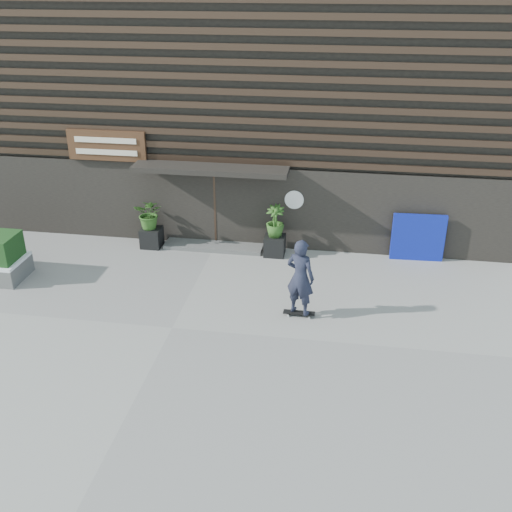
% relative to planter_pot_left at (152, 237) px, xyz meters
% --- Properties ---
extents(ground, '(80.00, 80.00, 0.00)m').
position_rel_planter_pot_left_xyz_m(ground, '(1.90, -4.40, -0.30)').
color(ground, gray).
rests_on(ground, ground).
extents(entrance_step, '(3.00, 0.80, 0.12)m').
position_rel_planter_pot_left_xyz_m(entrance_step, '(1.90, 0.20, -0.24)').
color(entrance_step, '#51504E').
rests_on(entrance_step, ground).
extents(planter_pot_left, '(0.60, 0.60, 0.60)m').
position_rel_planter_pot_left_xyz_m(planter_pot_left, '(0.00, 0.00, 0.00)').
color(planter_pot_left, black).
rests_on(planter_pot_left, ground).
extents(bamboo_left, '(0.86, 0.75, 0.96)m').
position_rel_planter_pot_left_xyz_m(bamboo_left, '(0.00, 0.00, 0.78)').
color(bamboo_left, '#2D591E').
rests_on(bamboo_left, planter_pot_left).
extents(planter_pot_right, '(0.60, 0.60, 0.60)m').
position_rel_planter_pot_left_xyz_m(planter_pot_right, '(3.80, 0.00, 0.00)').
color(planter_pot_right, black).
rests_on(planter_pot_right, ground).
extents(bamboo_right, '(0.54, 0.54, 0.96)m').
position_rel_planter_pot_left_xyz_m(bamboo_right, '(3.80, 0.00, 0.78)').
color(bamboo_right, '#2D591E').
rests_on(bamboo_right, planter_pot_right).
extents(blue_tarp, '(1.51, 0.18, 1.42)m').
position_rel_planter_pot_left_xyz_m(blue_tarp, '(7.94, 0.30, 0.41)').
color(blue_tarp, '#0B1898').
rests_on(blue_tarp, ground).
extents(building, '(18.00, 11.00, 8.00)m').
position_rel_planter_pot_left_xyz_m(building, '(1.90, 5.56, 3.69)').
color(building, black).
rests_on(building, ground).
extents(skateboarder, '(0.83, 0.69, 2.05)m').
position_rel_planter_pot_left_xyz_m(skateboarder, '(4.84, -3.37, 0.77)').
color(skateboarder, black).
rests_on(skateboarder, ground).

